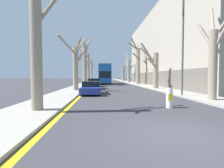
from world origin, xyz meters
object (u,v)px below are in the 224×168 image
parked_car_0 (91,88)px  parked_car_1 (94,84)px  double_decker_bus (104,73)px  parked_car_2 (95,83)px  street_tree_right_2 (138,63)px  street_tree_left_0 (36,36)px  street_tree_left_4 (92,69)px  street_tree_right_3 (129,69)px  traffic_bollard (169,98)px  lamp_post (182,41)px  street_tree_right_0 (213,56)px  street_tree_left_1 (76,65)px  street_tree_left_2 (85,62)px  street_tree_right_4 (123,73)px  street_tree_left_3 (88,67)px  street_tree_right_1 (155,69)px

parked_car_0 → parked_car_1: (-0.00, 6.84, 0.07)m
double_decker_bus → parked_car_2: (-1.75, -10.59, -1.76)m
street_tree_right_2 → parked_car_2: street_tree_right_2 is taller
street_tree_left_0 → street_tree_left_4: size_ratio=0.99×
street_tree_right_3 → traffic_bollard: street_tree_right_3 is taller
lamp_post → street_tree_left_0: bearing=-149.2°
street_tree_right_0 → lamp_post: size_ratio=0.85×
street_tree_right_3 → parked_car_0: 31.78m
street_tree_left_1 → street_tree_right_0: bearing=-39.8°
street_tree_left_0 → parked_car_2: street_tree_left_0 is taller
double_decker_bus → street_tree_left_2: bearing=-114.8°
street_tree_right_3 → street_tree_left_2: bearing=-124.0°
street_tree_left_1 → street_tree_left_2: bearing=89.8°
street_tree_left_2 → street_tree_right_0: (10.59, -20.20, -1.15)m
traffic_bollard → street_tree_right_0: bearing=30.7°
street_tree_left_2 → parked_car_0: (1.94, -14.96, -3.70)m
parked_car_1 → lamp_post: bearing=-50.0°
lamp_post → traffic_bollard: 7.34m
street_tree_left_2 → lamp_post: size_ratio=1.03×
street_tree_right_4 → parked_car_2: size_ratio=1.31×
street_tree_left_2 → parked_car_2: 4.88m
parked_car_1 → parked_car_2: parked_car_1 is taller
street_tree_left_3 → parked_car_2: 14.94m
double_decker_bus → parked_car_1: size_ratio=2.60×
street_tree_left_4 → street_tree_left_2: bearing=-89.7°
street_tree_right_4 → double_decker_bus: 20.30m
parked_car_1 → traffic_bollard: (4.65, -14.45, -0.13)m
street_tree_left_1 → lamp_post: lamp_post is taller
street_tree_left_3 → parked_car_0: size_ratio=2.12×
street_tree_left_4 → lamp_post: bearing=-76.7°
parked_car_0 → parked_car_1: bearing=90.0°
parked_car_1 → street_tree_right_2: bearing=54.4°
double_decker_bus → parked_car_0: size_ratio=2.50×
parked_car_1 → street_tree_right_4: bearing=76.3°
street_tree_left_1 → street_tree_right_1: bearing=14.1°
street_tree_right_2 → street_tree_right_3: size_ratio=1.15×
double_decker_bus → street_tree_left_3: bearing=136.5°
lamp_post → street_tree_right_2: bearing=88.1°
street_tree_right_4 → double_decker_bus: size_ratio=0.51×
street_tree_right_1 → double_decker_bus: size_ratio=0.56×
street_tree_left_4 → lamp_post: (9.80, -41.40, 0.67)m
street_tree_left_0 → street_tree_left_1: street_tree_left_0 is taller
street_tree_right_4 → parked_car_0: bearing=-101.5°
street_tree_left_4 → street_tree_left_0: bearing=-90.1°
street_tree_left_2 → street_tree_right_4: 29.12m
street_tree_right_4 → lamp_post: 44.52m
street_tree_right_4 → street_tree_right_1: bearing=-90.7°
street_tree_left_1 → street_tree_right_0: (10.63, -8.87, 0.11)m
street_tree_left_4 → street_tree_right_3: bearing=-38.9°
street_tree_left_3 → street_tree_right_4: (10.80, 15.34, -1.35)m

